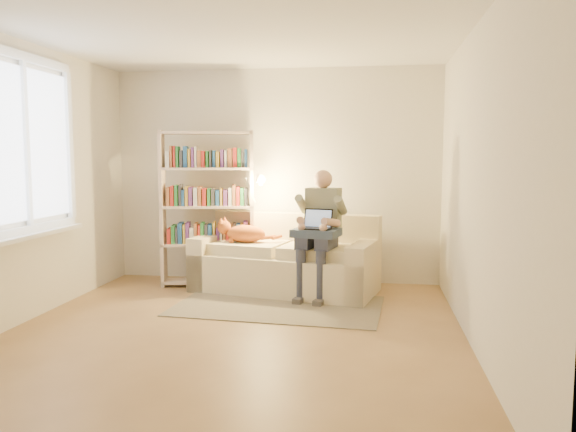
% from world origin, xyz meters
% --- Properties ---
extents(floor, '(4.50, 4.50, 0.00)m').
position_xyz_m(floor, '(0.00, 0.00, 0.00)').
color(floor, olive).
rests_on(floor, ground).
extents(ceiling, '(4.00, 4.50, 0.02)m').
position_xyz_m(ceiling, '(0.00, 0.00, 2.60)').
color(ceiling, white).
rests_on(ceiling, wall_back).
extents(wall_left, '(0.02, 4.50, 2.60)m').
position_xyz_m(wall_left, '(-2.00, 0.00, 1.30)').
color(wall_left, silver).
rests_on(wall_left, floor).
extents(wall_right, '(0.02, 4.50, 2.60)m').
position_xyz_m(wall_right, '(2.00, 0.00, 1.30)').
color(wall_right, silver).
rests_on(wall_right, floor).
extents(wall_back, '(4.00, 0.02, 2.60)m').
position_xyz_m(wall_back, '(0.00, 2.25, 1.30)').
color(wall_back, silver).
rests_on(wall_back, floor).
extents(wall_front, '(4.00, 0.02, 2.60)m').
position_xyz_m(wall_front, '(0.00, -2.25, 1.30)').
color(wall_front, silver).
rests_on(wall_front, floor).
extents(window, '(0.12, 1.52, 1.69)m').
position_xyz_m(window, '(-1.95, 0.20, 1.38)').
color(window, white).
rests_on(window, wall_left).
extents(sofa, '(2.19, 1.33, 0.87)m').
position_xyz_m(sofa, '(0.22, 1.73, 0.32)').
color(sofa, beige).
rests_on(sofa, floor).
extents(person, '(0.47, 0.65, 1.39)m').
position_xyz_m(person, '(0.63, 1.48, 0.79)').
color(person, gray).
rests_on(person, sofa).
extents(cat, '(0.69, 0.33, 0.25)m').
position_xyz_m(cat, '(-0.29, 1.70, 0.66)').
color(cat, orange).
rests_on(cat, sofa).
extents(blanket, '(0.55, 0.48, 0.08)m').
position_xyz_m(blanket, '(0.57, 1.37, 0.73)').
color(blanket, '#2C394D').
rests_on(blanket, person).
extents(laptop, '(0.36, 0.31, 0.27)m').
position_xyz_m(laptop, '(0.57, 1.38, 0.82)').
color(laptop, black).
rests_on(laptop, blanket).
extents(bookshelf, '(1.26, 0.50, 1.84)m').
position_xyz_m(bookshelf, '(-0.74, 1.85, 1.02)').
color(bookshelf, beige).
rests_on(bookshelf, floor).
extents(rug, '(2.18, 1.39, 0.01)m').
position_xyz_m(rug, '(0.24, 1.00, 0.01)').
color(rug, '#7C715A').
rests_on(rug, floor).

